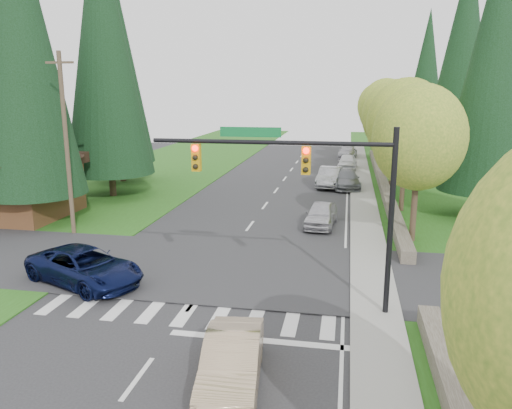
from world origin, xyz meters
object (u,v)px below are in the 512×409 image
(parked_car_c, at_px, (330,177))
(parked_car_a, at_px, (321,214))
(parked_car_d, at_px, (347,162))
(suv_navy, at_px, (85,266))
(parked_car_e, at_px, (348,152))
(parked_car_b, at_px, (347,179))
(sedan_champagne, at_px, (232,362))

(parked_car_c, bearing_deg, parked_car_a, -83.83)
(parked_car_a, bearing_deg, parked_car_d, 91.00)
(suv_navy, bearing_deg, parked_car_d, 5.64)
(parked_car_c, bearing_deg, suv_navy, -105.20)
(parked_car_c, height_order, parked_car_e, parked_car_c)
(suv_navy, relative_size, parked_car_b, 1.06)
(suv_navy, xyz_separation_m, parked_car_b, (10.67, 23.29, -0.01))
(suv_navy, relative_size, parked_car_d, 1.19)
(parked_car_c, xyz_separation_m, parked_car_d, (1.40, 9.41, -0.04))
(suv_navy, xyz_separation_m, parked_car_d, (10.67, 33.10, 0.02))
(sedan_champagne, xyz_separation_m, suv_navy, (-7.80, 6.15, 0.03))
(suv_navy, relative_size, parked_car_a, 1.29)
(parked_car_e, bearing_deg, parked_car_c, -91.50)
(parked_car_d, bearing_deg, suv_navy, -105.42)
(sedan_champagne, xyz_separation_m, parked_car_e, (2.87, 48.41, 0.02))
(sedan_champagne, relative_size, parked_car_d, 0.96)
(parked_car_b, xyz_separation_m, parked_car_e, (0.00, 18.97, -0.00))
(sedan_champagne, relative_size, parked_car_b, 0.86)
(parked_car_e, bearing_deg, parked_car_a, -89.75)
(parked_car_d, bearing_deg, parked_car_e, 92.45)
(sedan_champagne, distance_m, parked_car_b, 29.58)
(suv_navy, height_order, parked_car_b, suv_navy)
(parked_car_c, distance_m, parked_car_e, 18.62)
(sedan_champagne, relative_size, parked_car_e, 0.86)
(suv_navy, bearing_deg, parked_car_a, -16.73)
(parked_car_b, xyz_separation_m, parked_car_d, (0.00, 9.82, 0.03))
(sedan_champagne, xyz_separation_m, parked_car_d, (2.87, 39.25, 0.05))
(parked_car_b, relative_size, parked_car_c, 1.04)
(suv_navy, bearing_deg, parked_car_e, 9.33)
(sedan_champagne, xyz_separation_m, parked_car_c, (1.47, 29.84, 0.09))
(parked_car_b, height_order, parked_car_e, parked_car_b)
(parked_car_a, bearing_deg, sedan_champagne, -90.31)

